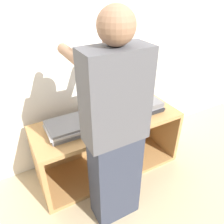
# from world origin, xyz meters

# --- Properties ---
(ground_plane) EXTENTS (12.00, 12.00, 0.00)m
(ground_plane) POSITION_xyz_m (0.00, 0.00, 0.00)
(ground_plane) COLOR tan
(wall_back) EXTENTS (8.00, 0.05, 2.40)m
(wall_back) POSITION_xyz_m (0.00, 0.61, 1.20)
(wall_back) COLOR silver
(wall_back) RESTS_ON ground_plane
(cart) EXTENTS (1.33, 0.50, 0.57)m
(cart) POSITION_xyz_m (0.00, 0.31, 0.28)
(cart) COLOR #A87A47
(cart) RESTS_ON ground_plane
(laptop_open) EXTENTS (0.33, 0.32, 0.28)m
(laptop_open) POSITION_xyz_m (0.00, 0.30, 0.62)
(laptop_open) COLOR #B7B7BC
(laptop_open) RESTS_ON cart
(laptop_stack_left) EXTENTS (0.35, 0.29, 0.08)m
(laptop_stack_left) POSITION_xyz_m (-0.36, 0.25, 0.61)
(laptop_stack_left) COLOR slate
(laptop_stack_left) RESTS_ON cart
(laptop_stack_right) EXTENTS (0.35, 0.29, 0.10)m
(laptop_stack_right) POSITION_xyz_m (0.36, 0.26, 0.62)
(laptop_stack_right) COLOR #232326
(laptop_stack_right) RESTS_ON cart
(person) EXTENTS (0.40, 0.52, 1.54)m
(person) POSITION_xyz_m (-0.18, -0.19, 0.77)
(person) COLOR #2D3342
(person) RESTS_ON ground_plane
(inventory_tag) EXTENTS (0.06, 0.02, 0.01)m
(inventory_tag) POSITION_xyz_m (0.36, 0.19, 0.67)
(inventory_tag) COLOR red
(inventory_tag) RESTS_ON laptop_stack_right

